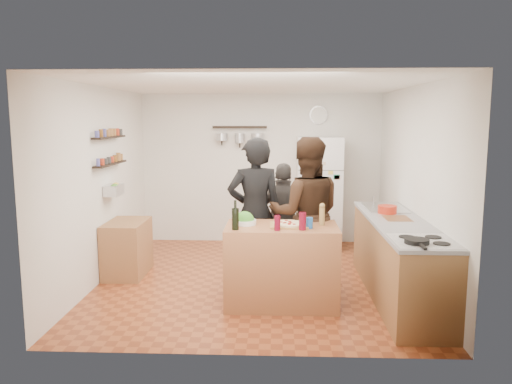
{
  "coord_description": "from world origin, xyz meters",
  "views": [
    {
      "loc": [
        0.27,
        -6.28,
        2.1
      ],
      "look_at": [
        0.0,
        0.1,
        1.15
      ],
      "focal_mm": 35.0,
      "sensor_mm": 36.0,
      "label": 1
    }
  ],
  "objects_px": {
    "salt_canister": "(309,223)",
    "fridge": "(319,193)",
    "person_center": "(306,214)",
    "person_left": "(255,213)",
    "counter_run": "(398,260)",
    "salad_bowl": "(244,222)",
    "skillet": "(417,241)",
    "person_back": "(284,220)",
    "wall_clock": "(319,115)",
    "prep_island": "(281,265)",
    "side_table": "(127,248)",
    "red_bowl": "(387,209)",
    "pepper_mill": "(322,216)",
    "wine_bottle": "(235,219)"
  },
  "relations": [
    {
      "from": "prep_island",
      "to": "wall_clock",
      "type": "height_order",
      "value": "wall_clock"
    },
    {
      "from": "salt_canister",
      "to": "fridge",
      "type": "bearing_deg",
      "value": 83.18
    },
    {
      "from": "wine_bottle",
      "to": "red_bowl",
      "type": "height_order",
      "value": "wine_bottle"
    },
    {
      "from": "skillet",
      "to": "red_bowl",
      "type": "height_order",
      "value": "red_bowl"
    },
    {
      "from": "person_back",
      "to": "counter_run",
      "type": "bearing_deg",
      "value": 158.07
    },
    {
      "from": "salt_canister",
      "to": "wall_clock",
      "type": "height_order",
      "value": "wall_clock"
    },
    {
      "from": "salad_bowl",
      "to": "wall_clock",
      "type": "relative_size",
      "value": 0.89
    },
    {
      "from": "prep_island",
      "to": "red_bowl",
      "type": "height_order",
      "value": "red_bowl"
    },
    {
      "from": "wall_clock",
      "to": "side_table",
      "type": "height_order",
      "value": "wall_clock"
    },
    {
      "from": "person_left",
      "to": "skillet",
      "type": "height_order",
      "value": "person_left"
    },
    {
      "from": "prep_island",
      "to": "salad_bowl",
      "type": "xyz_separation_m",
      "value": [
        -0.42,
        0.05,
        0.48
      ]
    },
    {
      "from": "red_bowl",
      "to": "side_table",
      "type": "distance_m",
      "value": 3.45
    },
    {
      "from": "pepper_mill",
      "to": "fridge",
      "type": "relative_size",
      "value": 0.11
    },
    {
      "from": "counter_run",
      "to": "salad_bowl",
      "type": "bearing_deg",
      "value": -172.65
    },
    {
      "from": "person_back",
      "to": "wall_clock",
      "type": "bearing_deg",
      "value": -99.99
    },
    {
      "from": "salad_bowl",
      "to": "wine_bottle",
      "type": "distance_m",
      "value": 0.3
    },
    {
      "from": "salad_bowl",
      "to": "salt_canister",
      "type": "distance_m",
      "value": 0.74
    },
    {
      "from": "wine_bottle",
      "to": "wall_clock",
      "type": "relative_size",
      "value": 0.77
    },
    {
      "from": "red_bowl",
      "to": "prep_island",
      "type": "bearing_deg",
      "value": -150.91
    },
    {
      "from": "person_back",
      "to": "side_table",
      "type": "bearing_deg",
      "value": 7.75
    },
    {
      "from": "fridge",
      "to": "counter_run",
      "type": "bearing_deg",
      "value": -71.94
    },
    {
      "from": "prep_island",
      "to": "wine_bottle",
      "type": "height_order",
      "value": "wine_bottle"
    },
    {
      "from": "salt_canister",
      "to": "person_left",
      "type": "xyz_separation_m",
      "value": [
        -0.63,
        0.71,
        -0.03
      ]
    },
    {
      "from": "salad_bowl",
      "to": "red_bowl",
      "type": "height_order",
      "value": "red_bowl"
    },
    {
      "from": "fridge",
      "to": "salt_canister",
      "type": "bearing_deg",
      "value": -96.82
    },
    {
      "from": "salad_bowl",
      "to": "fridge",
      "type": "height_order",
      "value": "fridge"
    },
    {
      "from": "prep_island",
      "to": "counter_run",
      "type": "relative_size",
      "value": 0.48
    },
    {
      "from": "prep_island",
      "to": "pepper_mill",
      "type": "relative_size",
      "value": 6.26
    },
    {
      "from": "salt_canister",
      "to": "person_center",
      "type": "bearing_deg",
      "value": 90.17
    },
    {
      "from": "person_center",
      "to": "fridge",
      "type": "height_order",
      "value": "person_center"
    },
    {
      "from": "salt_canister",
      "to": "red_bowl",
      "type": "bearing_deg",
      "value": 39.92
    },
    {
      "from": "fridge",
      "to": "wall_clock",
      "type": "relative_size",
      "value": 6.0
    },
    {
      "from": "person_left",
      "to": "fridge",
      "type": "relative_size",
      "value": 1.04
    },
    {
      "from": "salt_canister",
      "to": "fridge",
      "type": "relative_size",
      "value": 0.07
    },
    {
      "from": "wine_bottle",
      "to": "counter_run",
      "type": "distance_m",
      "value": 2.02
    },
    {
      "from": "wine_bottle",
      "to": "wall_clock",
      "type": "height_order",
      "value": "wall_clock"
    },
    {
      "from": "salt_canister",
      "to": "person_back",
      "type": "distance_m",
      "value": 1.19
    },
    {
      "from": "skillet",
      "to": "fridge",
      "type": "relative_size",
      "value": 0.13
    },
    {
      "from": "person_left",
      "to": "side_table",
      "type": "bearing_deg",
      "value": -24.81
    },
    {
      "from": "counter_run",
      "to": "wall_clock",
      "type": "xyz_separation_m",
      "value": [
        -0.75,
        2.63,
        1.7
      ]
    },
    {
      "from": "wine_bottle",
      "to": "counter_run",
      "type": "bearing_deg",
      "value": 14.98
    },
    {
      "from": "person_center",
      "to": "red_bowl",
      "type": "height_order",
      "value": "person_center"
    },
    {
      "from": "person_left",
      "to": "counter_run",
      "type": "distance_m",
      "value": 1.79
    },
    {
      "from": "salad_bowl",
      "to": "person_back",
      "type": "relative_size",
      "value": 0.18
    },
    {
      "from": "salad_bowl",
      "to": "skillet",
      "type": "bearing_deg",
      "value": -26.27
    },
    {
      "from": "person_back",
      "to": "skillet",
      "type": "relative_size",
      "value": 6.54
    },
    {
      "from": "counter_run",
      "to": "person_center",
      "type": "bearing_deg",
      "value": 167.11
    },
    {
      "from": "wall_clock",
      "to": "salad_bowl",
      "type": "bearing_deg",
      "value": -110.03
    },
    {
      "from": "wine_bottle",
      "to": "skillet",
      "type": "relative_size",
      "value": 0.99
    },
    {
      "from": "salad_bowl",
      "to": "person_back",
      "type": "height_order",
      "value": "person_back"
    }
  ]
}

